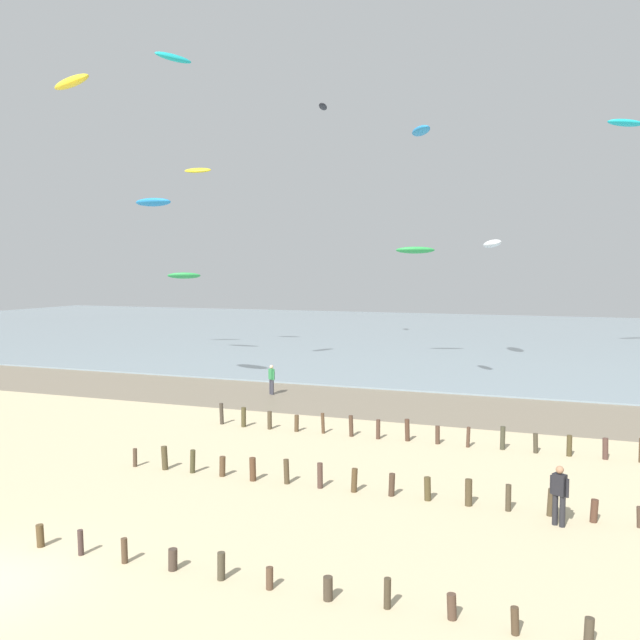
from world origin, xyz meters
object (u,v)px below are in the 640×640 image
at_px(kite_aloft_1, 415,250).
at_px(kite_aloft_9, 198,170).
at_px(person_by_waterline, 272,379).
at_px(kite_aloft_3, 184,276).
at_px(kite_aloft_4, 71,82).
at_px(kite_aloft_10, 323,107).
at_px(kite_aloft_2, 625,123).
at_px(person_mid_beach, 559,494).
at_px(kite_aloft_5, 173,58).
at_px(kite_aloft_0, 492,244).
at_px(kite_aloft_7, 421,131).
at_px(kite_aloft_8, 153,202).

xyz_separation_m(kite_aloft_1, kite_aloft_9, (-18.30, -1.70, 6.82)).
xyz_separation_m(person_by_waterline, kite_aloft_9, (-13.96, 15.62, 14.56)).
bearing_deg(kite_aloft_3, kite_aloft_1, 150.31).
xyz_separation_m(kite_aloft_4, kite_aloft_10, (2.45, 29.61, 5.01)).
xyz_separation_m(kite_aloft_2, kite_aloft_9, (-33.35, -8.21, -3.07)).
xyz_separation_m(person_mid_beach, kite_aloft_5, (-23.08, 16.89, 19.08)).
distance_m(kite_aloft_4, kite_aloft_5, 8.94).
bearing_deg(kite_aloft_4, kite_aloft_3, -46.23).
relative_size(kite_aloft_0, kite_aloft_2, 1.06).
xyz_separation_m(kite_aloft_2, kite_aloft_5, (-26.47, -22.47, 1.45)).
height_order(kite_aloft_2, kite_aloft_7, kite_aloft_2).
bearing_deg(kite_aloft_2, kite_aloft_1, -15.84).
bearing_deg(person_mid_beach, kite_aloft_4, 160.02).
bearing_deg(kite_aloft_0, kite_aloft_2, 101.47).
height_order(person_by_waterline, kite_aloft_2, kite_aloft_2).
height_order(person_mid_beach, person_by_waterline, same).
bearing_deg(kite_aloft_7, kite_aloft_2, -53.59).
xyz_separation_m(kite_aloft_8, kite_aloft_10, (8.83, 13.33, 9.31)).
distance_m(kite_aloft_3, kite_aloft_10, 19.72).
distance_m(kite_aloft_7, kite_aloft_8, 24.26).
height_order(kite_aloft_1, kite_aloft_8, kite_aloft_8).
bearing_deg(kite_aloft_0, kite_aloft_8, -89.94).
height_order(person_mid_beach, kite_aloft_3, kite_aloft_3).
relative_size(kite_aloft_7, kite_aloft_8, 0.72).
bearing_deg(kite_aloft_2, kite_aloft_0, -7.95).
bearing_deg(kite_aloft_10, kite_aloft_5, -22.96).
bearing_deg(kite_aloft_1, kite_aloft_9, 169.10).
bearing_deg(kite_aloft_2, kite_aloft_3, -32.12).
distance_m(person_mid_beach, kite_aloft_3, 48.72).
bearing_deg(kite_aloft_9, kite_aloft_10, -147.75).
height_order(person_mid_beach, kite_aloft_10, kite_aloft_10).
distance_m(kite_aloft_4, kite_aloft_10, 30.13).
distance_m(person_by_waterline, kite_aloft_5, 20.40).
bearing_deg(kite_aloft_5, kite_aloft_10, 18.83).
relative_size(kite_aloft_5, kite_aloft_8, 0.81).
relative_size(kite_aloft_1, kite_aloft_9, 1.26).
relative_size(person_mid_beach, person_by_waterline, 1.00).
bearing_deg(kite_aloft_9, person_mid_beach, 126.50).
bearing_deg(person_by_waterline, kite_aloft_3, 132.63).
height_order(kite_aloft_5, kite_aloft_7, kite_aloft_5).
distance_m(kite_aloft_1, kite_aloft_10, 17.05).
height_order(kite_aloft_3, kite_aloft_8, kite_aloft_8).
relative_size(person_mid_beach, kite_aloft_10, 0.74).
bearing_deg(kite_aloft_2, kite_aloft_4, 9.24).
bearing_deg(kite_aloft_8, kite_aloft_5, 134.80).
bearing_deg(person_mid_beach, kite_aloft_0, 99.96).
distance_m(kite_aloft_2, kite_aloft_8, 37.09).
bearing_deg(kite_aloft_10, kite_aloft_2, 74.15).
distance_m(kite_aloft_2, kite_aloft_4, 41.06).
bearing_deg(kite_aloft_7, kite_aloft_1, -14.43).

